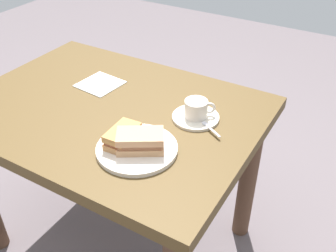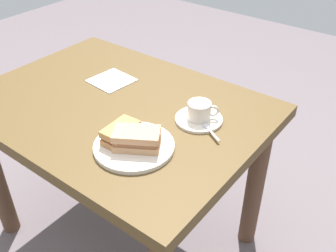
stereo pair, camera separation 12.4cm
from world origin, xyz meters
name	(u,v)px [view 1 (the left image)]	position (x,y,z in m)	size (l,w,h in m)	color
ground_plane	(123,236)	(0.00, 0.00, 0.00)	(6.00, 6.00, 0.00)	#665B5E
dining_table	(112,134)	(0.00, 0.00, 0.58)	(1.06, 0.78, 0.70)	#523D1E
sandwich_plate	(137,149)	(0.23, -0.16, 0.71)	(0.25, 0.25, 0.01)	silver
sandwich_front	(140,141)	(0.24, -0.16, 0.75)	(0.16, 0.14, 0.06)	tan
sandwich_back	(123,136)	(0.18, -0.16, 0.74)	(0.07, 0.12, 0.05)	#B77D4B
coffee_saucer	(196,117)	(0.30, 0.09, 0.71)	(0.16, 0.16, 0.01)	silver
coffee_cup	(197,108)	(0.30, 0.09, 0.75)	(0.10, 0.08, 0.06)	silver
spoon	(208,126)	(0.36, 0.05, 0.72)	(0.09, 0.06, 0.01)	silver
napkin	(100,84)	(-0.13, 0.11, 0.71)	(0.15, 0.15, 0.00)	white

